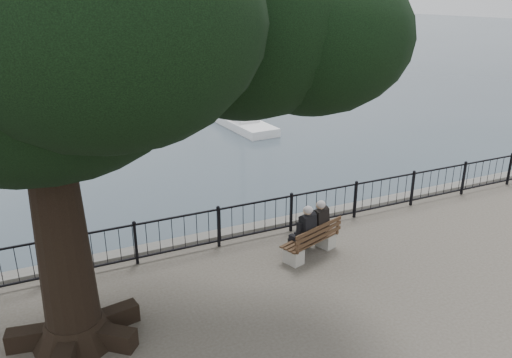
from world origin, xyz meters
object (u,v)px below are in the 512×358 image
bench (312,244)px  lion_monument (86,41)px  person_left (303,233)px  tree (85,16)px  person_right (316,227)px

bench → lion_monument: bearing=88.6°
person_left → tree: size_ratio=0.13×
person_left → lion_monument: lion_monument is taller
person_right → tree: (-4.80, -0.92, 4.87)m
bench → person_right: size_ratio=1.25×
person_left → lion_monument: (1.42, 48.76, 0.50)m
person_right → tree: tree is taller
tree → person_left: bearing=10.1°
bench → tree: 6.99m
person_left → tree: 6.59m
bench → person_right: 0.41m
lion_monument → bench: bearing=-91.4°
person_right → tree: size_ratio=0.13×
bench → lion_monument: lion_monument is taller
person_right → lion_monument: lion_monument is taller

